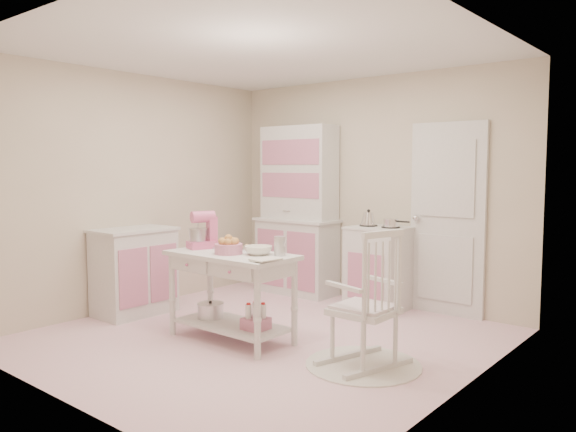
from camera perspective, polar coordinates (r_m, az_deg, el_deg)
The scene contains 14 objects.
room_shell at distance 5.06m, azimuth -2.70°, elevation 5.87°, with size 3.84×3.84×2.62m.
door at distance 6.16m, azimuth 15.88°, elevation -0.32°, with size 0.82×0.05×2.04m, color silver.
hutch at distance 6.94m, azimuth 0.91°, elevation 0.62°, with size 1.06×0.50×2.08m, color silver.
stove at distance 6.30m, azimuth 9.21°, elevation -5.21°, with size 0.62×0.57×0.92m, color silver.
base_cabinet at distance 6.24m, azimuth -15.35°, elevation -5.43°, with size 0.54×0.84×0.92m, color silver.
lace_rug at distance 4.64m, azimuth 7.65°, elevation -14.74°, with size 0.92×0.92×0.01m, color white.
rocking_chair at distance 4.49m, azimuth 7.73°, elevation -8.19°, with size 0.48×0.72×1.10m, color silver.
work_table at distance 5.15m, azimuth -5.77°, elevation -8.15°, with size 1.20×0.60×0.80m, color silver.
stand_mixer at distance 5.37m, azimuth -8.83°, elevation -1.47°, with size 0.20×0.28×0.34m, color #D95B8E.
cookie_tray at distance 5.31m, azimuth -5.57°, elevation -3.28°, with size 0.34×0.24×0.02m, color silver.
bread_basket at distance 5.02m, azimuth -6.06°, elevation -3.33°, with size 0.25×0.25×0.09m, color #C87393.
mixing_bowl at distance 4.95m, azimuth -3.03°, elevation -3.51°, with size 0.25×0.25×0.08m, color white.
metal_pitcher at distance 4.89m, azimuth -0.84°, elevation -3.06°, with size 0.10×0.10×0.17m, color silver.
recipe_book at distance 4.68m, azimuth -2.97°, elevation -4.34°, with size 0.17×0.23×0.02m, color white.
Camera 1 is at (3.40, -3.75, 1.57)m, focal length 35.00 mm.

